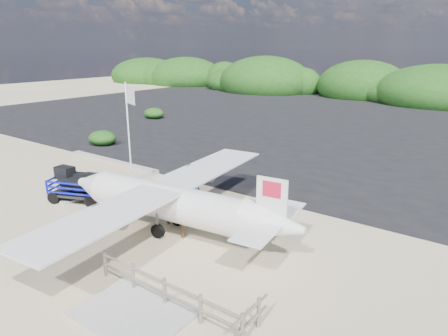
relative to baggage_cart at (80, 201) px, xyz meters
The scene contains 13 objects.
ground 4.40m from the baggage_cart, 14.57° to the left, with size 160.00×160.00×0.00m, color beige.
asphalt_apron 31.40m from the baggage_cart, 82.21° to the left, with size 90.00×50.00×0.04m, color #B2B2B2, non-canonical shape.
lagoon 5.41m from the baggage_cart, 151.22° to the left, with size 9.00×7.00×0.40m, color #B2B2B2, non-canonical shape.
walkway_pad 10.91m from the baggage_cart, 26.64° to the right, with size 3.50×2.50×0.10m, color #B2B2B2, non-canonical shape.
vegetation_band 56.27m from the baggage_cart, 85.66° to the left, with size 124.00×8.00×4.40m, color #B2B2B2, non-canonical shape.
fence 10.97m from the baggage_cart, 20.79° to the right, with size 6.40×2.00×1.10m, color #B2B2B2, non-canonical shape.
baggage_cart is the anchor object (origin of this frame).
flagpole 3.36m from the baggage_cart, 18.53° to the left, with size 1.30×0.54×6.49m, color white, non-canonical shape.
signboard 6.76m from the baggage_cart, ahead, with size 1.91×0.18×1.57m, color #553518, non-canonical shape.
crew_a 6.05m from the baggage_cart, 23.52° to the left, with size 0.69×0.46×1.90m, color #14244C.
crew_b 6.41m from the baggage_cart, 32.48° to the left, with size 0.75×0.58×1.54m, color #14244C.
aircraft_large 26.24m from the baggage_cart, 56.80° to the left, with size 14.42×14.42×4.33m, color #B2B2B2, non-canonical shape.
aircraft_small 34.11m from the baggage_cart, 107.18° to the left, with size 8.19×8.19×2.95m, color #B2B2B2, non-canonical shape.
Camera 1 is at (14.13, -12.90, 8.09)m, focal length 32.00 mm.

